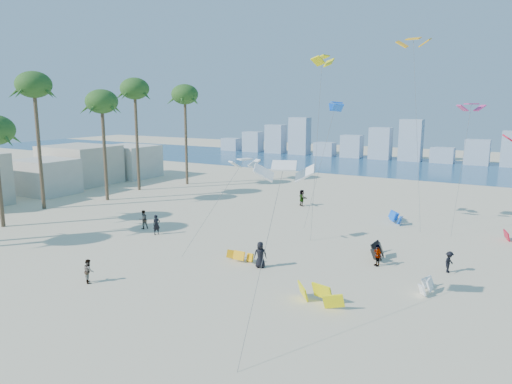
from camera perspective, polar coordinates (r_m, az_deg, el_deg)
The scene contains 10 objects.
ground at distance 30.13m, azimuth -21.09°, elevation -12.90°, with size 220.00×220.00×0.00m, color beige.
ocean at distance 92.41m, azimuth 15.91°, elevation 3.05°, with size 220.00×220.00×0.00m, color navy.
kitesurfer_near at distance 43.49m, azimuth -11.91°, elevation -3.89°, with size 0.66×0.43×1.81m, color black.
kitesurfer_mid at distance 33.48m, azimuth -19.54°, elevation -8.95°, with size 0.77×0.60×1.58m, color gray.
kitesurfers_far at distance 41.92m, azimuth 6.03°, elevation -4.28°, with size 34.24×21.71×1.91m.
grounded_kites at distance 37.95m, azimuth 15.80°, elevation -6.93°, with size 20.90×23.92×1.04m.
flying_kites at distance 38.27m, azimuth 18.04°, elevation 9.60°, with size 31.74×34.76×18.51m.
palm_row at distance 55.17m, azimuth -23.58°, elevation 10.24°, with size 8.03×44.80×15.04m.
beachfront_buildings at distance 67.88m, azimuth -25.70°, elevation 2.02°, with size 11.50×43.00×6.00m.
distant_skyline at distance 102.03m, azimuth 16.74°, elevation 5.44°, with size 85.00×3.00×8.40m.
Camera 1 is at (21.96, -16.99, 11.72)m, focal length 33.15 mm.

